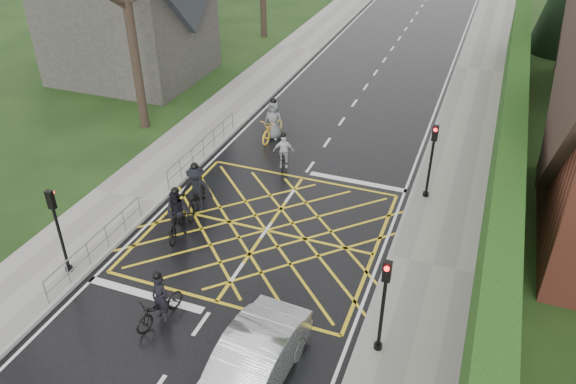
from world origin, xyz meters
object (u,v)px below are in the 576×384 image
Objects in this scene: cyclist_lead at (273,125)px; cyclist_rear at (160,305)px; cyclist_mid at (196,194)px; car at (249,368)px; cyclist_back at (177,217)px; cyclist_front at (283,155)px.

cyclist_rear is at bearing -79.85° from cyclist_lead.
car is (5.24, -6.87, 0.01)m from cyclist_mid.
cyclist_rear is 4.26m from cyclist_back.
cyclist_back is 1.19× the size of cyclist_front.
cyclist_front reaches higher than car.
cyclist_lead is (0.43, 6.72, -0.05)m from cyclist_mid.
cyclist_mid reaches higher than cyclist_lead.
cyclist_back is 6.16m from cyclist_front.
cyclist_lead is at bearing 110.66° from cyclist_rear.
car is at bearing -58.85° from cyclist_back.
cyclist_rear is 0.95× the size of cyclist_back.
cyclist_rear is 3.72m from car.
cyclist_mid is (-0.11, 1.61, 0.02)m from cyclist_back.
cyclist_back is 8.34m from cyclist_lead.
cyclist_back is at bearing 127.46° from cyclist_rear.
car is (5.13, -5.26, 0.02)m from cyclist_back.
cyclist_rear is at bearing 162.36° from car.
cyclist_lead is at bearing 99.99° from cyclist_front.
cyclist_back reaches higher than cyclist_front.
cyclist_rear is 0.42× the size of car.
cyclist_front is at bearing 110.48° from car.
cyclist_mid is at bearing 130.95° from car.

